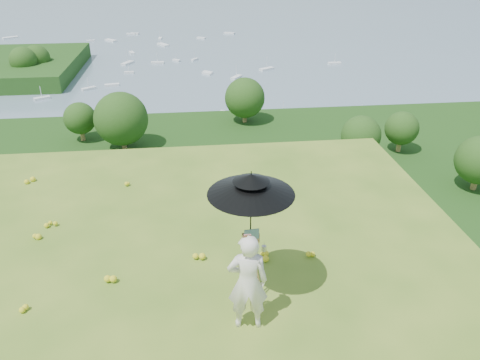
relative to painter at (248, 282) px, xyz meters
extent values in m
plane|color=#4F7621|center=(-2.11, 0.42, -0.86)|extent=(14.00, 14.00, 0.00)
cube|color=#1A3C10|center=(-2.11, 35.42, -29.86)|extent=(140.00, 56.00, 22.00)
cube|color=gray|center=(-2.11, 75.42, -36.86)|extent=(170.00, 28.00, 8.00)
plane|color=slate|center=(-2.11, 240.42, -34.86)|extent=(700.00, 700.00, 0.00)
imported|color=white|center=(0.00, 0.00, 0.00)|extent=(0.65, 0.45, 1.71)
camera|label=1|loc=(-0.75, -5.56, 4.64)|focal=35.00mm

